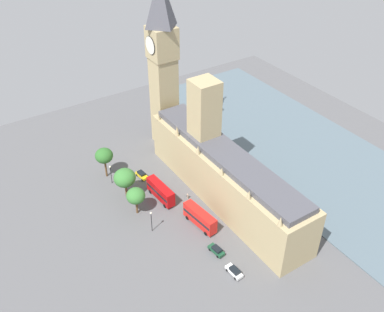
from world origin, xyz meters
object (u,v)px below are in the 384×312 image
Objects in this scene: car_dark_green_near_tower at (216,250)px; plane_tree_by_river_gate at (136,196)px; parliament_building at (223,171)px; plane_tree_leading at (104,156)px; car_yellow_cab_under_trees at (142,175)px; double_decker_bus_opposite_hall at (200,217)px; street_lamp_slot_10 at (151,218)px; plane_tree_midblock at (125,178)px; pedestrian_kerbside at (188,196)px; clock_tower at (163,61)px; street_lamp_trailing at (111,171)px; car_white_far_end at (234,271)px; double_decker_bus_corner at (161,191)px.

plane_tree_by_river_gate is (9.51, -22.84, 4.95)m from car_dark_green_near_tower.
parliament_building reaches higher than plane_tree_leading.
parliament_building is at bearing 121.74° from car_yellow_cab_under_trees.
street_lamp_slot_10 is (11.31, -4.84, 1.83)m from double_decker_bus_opposite_hall.
plane_tree_by_river_gate is at bearing 106.07° from car_dark_green_near_tower.
parliament_building is 14.49m from double_decker_bus_opposite_hall.
double_decker_bus_opposite_hall reaches higher than car_dark_green_near_tower.
parliament_building is 26.55m from plane_tree_midblock.
plane_tree_midblock is 1.39× the size of street_lamp_slot_10.
plane_tree_midblock is (-0.64, -7.74, 0.51)m from plane_tree_by_river_gate.
plane_tree_leading is 1.49× the size of street_lamp_slot_10.
car_yellow_cab_under_trees and car_dark_green_near_tower have the same top height.
pedestrian_kerbside is 0.27× the size of street_lamp_slot_10.
car_yellow_cab_under_trees is at bearing 39.68° from clock_tower.
street_lamp_slot_10 is at bearing 63.19° from car_yellow_cab_under_trees.
clock_tower is at bearing 67.03° from car_dark_green_near_tower.
clock_tower reaches higher than plane_tree_leading.
plane_tree_by_river_gate is at bearing -15.84° from parliament_building.
parliament_building is 7.28× the size of plane_tree_by_river_gate.
street_lamp_trailing is (0.37, -15.23, -1.59)m from plane_tree_by_river_gate.
street_lamp_trailing is (14.65, -17.73, 3.48)m from pedestrian_kerbside.
parliament_building is 1.08× the size of clock_tower.
clock_tower is 36.52m from plane_tree_midblock.
double_decker_bus_opposite_hall is at bearing 112.66° from street_lamp_trailing.
street_lamp_slot_10 is at bearing 3.91° from parliament_building.
street_lamp_slot_10 is (23.82, 34.01, -23.36)m from clock_tower.
pedestrian_kerbside is 0.19× the size of plane_tree_midblock.
plane_tree_leading reaches higher than car_white_far_end.
double_decker_bus_corner reaches higher than pedestrian_kerbside.
parliament_building is at bearing -157.62° from double_decker_bus_opposite_hall.
clock_tower is at bearing -156.18° from street_lamp_trailing.
clock_tower is at bearing -114.45° from double_decker_bus_opposite_hall.
plane_tree_by_river_gate is at bearing -172.95° from double_decker_bus_corner.
car_yellow_cab_under_trees is at bearing -110.96° from street_lamp_slot_10.
parliament_building is 12.61× the size of car_yellow_cab_under_trees.
parliament_building is at bearing 164.16° from plane_tree_by_river_gate.
clock_tower is 64.01m from car_white_far_end.
car_dark_green_near_tower is (1.87, 9.93, -1.75)m from double_decker_bus_opposite_hall.
car_white_far_end is (2.18, 17.32, -1.75)m from double_decker_bus_opposite_hall.
parliament_building is at bearing 88.31° from clock_tower.
clock_tower is 5.63× the size of plane_tree_leading.
car_yellow_cab_under_trees is 35.68m from car_dark_green_near_tower.
clock_tower is 5.06× the size of double_decker_bus_corner.
plane_tree_midblock reaches higher than street_lamp_slot_10.
parliament_building is 5.47× the size of double_decker_bus_corner.
car_yellow_cab_under_trees is 1.00× the size of car_white_far_end.
car_yellow_cab_under_trees is 2.70× the size of pedestrian_kerbside.
pedestrian_kerbside is at bearing 70.25° from car_dark_green_near_tower.
plane_tree_leading is at bearing -90.67° from street_lamp_trailing.
car_yellow_cab_under_trees is 9.40m from street_lamp_trailing.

